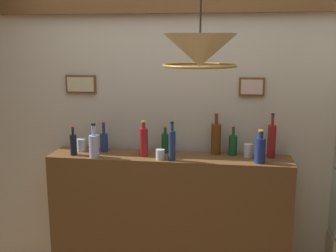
# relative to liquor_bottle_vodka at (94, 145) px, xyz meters

# --- Properties ---
(panelled_rear_partition) EXTENTS (3.47, 0.15, 2.61)m
(panelled_rear_partition) POSITION_rel_liquor_bottle_vodka_xyz_m (0.57, 0.36, 0.15)
(panelled_rear_partition) COLOR beige
(panelled_rear_partition) RESTS_ON ground
(bar_shelf_unit) EXTENTS (1.89, 0.33, 1.12)m
(bar_shelf_unit) POSITION_rel_liquor_bottle_vodka_xyz_m (0.57, 0.11, -0.66)
(bar_shelf_unit) COLOR brown
(bar_shelf_unit) RESTS_ON ground
(liquor_bottle_vodka) EXTENTS (0.08, 0.08, 0.26)m
(liquor_bottle_vodka) POSITION_rel_liquor_bottle_vodka_xyz_m (0.00, 0.00, 0.00)
(liquor_bottle_vodka) COLOR #AFB4E0
(liquor_bottle_vodka) RESTS_ON bar_shelf_unit
(liquor_bottle_rye) EXTENTS (0.05, 0.05, 0.23)m
(liquor_bottle_rye) POSITION_rel_liquor_bottle_vodka_xyz_m (-0.18, 0.04, -0.01)
(liquor_bottle_rye) COLOR black
(liquor_bottle_rye) RESTS_ON bar_shelf_unit
(liquor_bottle_mezcal) EXTENTS (0.06, 0.06, 0.22)m
(liquor_bottle_mezcal) POSITION_rel_liquor_bottle_vodka_xyz_m (0.52, 0.21, -0.01)
(liquor_bottle_mezcal) COLOR #175021
(liquor_bottle_mezcal) RESTS_ON bar_shelf_unit
(liquor_bottle_tequila) EXTENTS (0.08, 0.08, 0.25)m
(liquor_bottle_tequila) POSITION_rel_liquor_bottle_vodka_xyz_m (1.25, 0.03, 0.00)
(liquor_bottle_tequila) COLOR navy
(liquor_bottle_tequila) RESTS_ON bar_shelf_unit
(liquor_bottle_gin) EXTENTS (0.07, 0.07, 0.35)m
(liquor_bottle_gin) POSITION_rel_liquor_bottle_vodka_xyz_m (1.35, 0.19, 0.04)
(liquor_bottle_gin) COLOR maroon
(liquor_bottle_gin) RESTS_ON bar_shelf_unit
(liquor_bottle_bourbon) EXTENTS (0.05, 0.05, 0.30)m
(liquor_bottle_bourbon) POSITION_rel_liquor_bottle_vodka_xyz_m (0.61, -0.00, 0.03)
(liquor_bottle_bourbon) COLOR navy
(liquor_bottle_bourbon) RESTS_ON bar_shelf_unit
(liquor_bottle_amaro) EXTENTS (0.08, 0.08, 0.33)m
(liquor_bottle_amaro) POSITION_rel_liquor_bottle_vodka_xyz_m (0.93, 0.22, 0.03)
(liquor_bottle_amaro) COLOR brown
(liquor_bottle_amaro) RESTS_ON bar_shelf_unit
(liquor_bottle_vermouth) EXTENTS (0.07, 0.07, 0.23)m
(liquor_bottle_vermouth) POSITION_rel_liquor_bottle_vodka_xyz_m (1.06, 0.21, -0.01)
(liquor_bottle_vermouth) COLOR #174D26
(liquor_bottle_vermouth) RESTS_ON bar_shelf_unit
(liquor_bottle_port) EXTENTS (0.07, 0.07, 0.28)m
(liquor_bottle_port) POSITION_rel_liquor_bottle_vodka_xyz_m (0.37, 0.08, 0.02)
(liquor_bottle_port) COLOR maroon
(liquor_bottle_port) RESTS_ON bar_shelf_unit
(liquor_bottle_rum) EXTENTS (0.06, 0.06, 0.24)m
(liquor_bottle_rum) POSITION_rel_liquor_bottle_vodka_xyz_m (0.03, 0.17, -0.01)
(liquor_bottle_rum) COLOR navy
(liquor_bottle_rum) RESTS_ON bar_shelf_unit
(glass_tumbler_rocks) EXTENTS (0.07, 0.07, 0.10)m
(glass_tumbler_rocks) POSITION_rel_liquor_bottle_vodka_xyz_m (-0.16, 0.16, -0.05)
(glass_tumbler_rocks) COLOR silver
(glass_tumbler_rocks) RESTS_ON bar_shelf_unit
(glass_tumbler_highball) EXTENTS (0.07, 0.07, 0.10)m
(glass_tumbler_highball) POSITION_rel_liquor_bottle_vodka_xyz_m (1.18, 0.18, -0.05)
(glass_tumbler_highball) COLOR silver
(glass_tumbler_highball) RESTS_ON bar_shelf_unit
(glass_tumbler_shot) EXTENTS (0.07, 0.07, 0.08)m
(glass_tumbler_shot) POSITION_rel_liquor_bottle_vodka_xyz_m (0.51, 0.01, -0.06)
(glass_tumbler_shot) COLOR silver
(glass_tumbler_shot) RESTS_ON bar_shelf_unit
(pendant_lamp) EXTENTS (0.43, 0.43, 0.49)m
(pendant_lamp) POSITION_rel_liquor_bottle_vodka_xyz_m (0.84, -0.59, 0.73)
(pendant_lamp) COLOR beige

